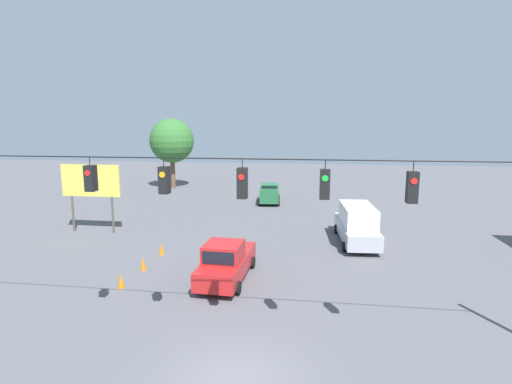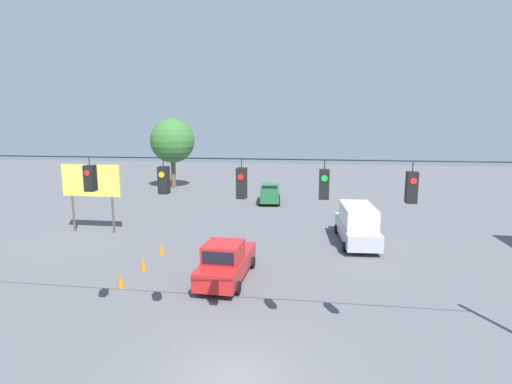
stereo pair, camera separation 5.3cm
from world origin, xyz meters
TOP-DOWN VIEW (x-y plane):
  - ground_plane at (0.00, 0.00)m, footprint 140.00×140.00m
  - overhead_signal_span at (-0.04, -1.69)m, footprint 23.45×0.38m
  - box_truck_silver_oncoming_far at (-5.30, -15.82)m, footprint 2.69×6.84m
  - pickup_truck_red_withflow_mid at (2.01, -8.11)m, footprint 2.37×5.60m
  - sedan_green_withflow_deep at (2.06, -28.73)m, footprint 2.38×4.52m
  - traffic_cone_nearest at (6.94, -6.40)m, footprint 0.33×0.33m
  - traffic_cone_second at (6.87, -8.88)m, footprint 0.33×0.33m
  - traffic_cone_third at (6.85, -11.53)m, footprint 0.33×0.33m
  - roadside_billboard at (13.83, -15.82)m, footprint 4.52×0.16m
  - tree_horizon_left at (15.20, -36.87)m, footprint 5.48×5.48m

SIDE VIEW (x-z plane):
  - ground_plane at x=0.00m, z-range 0.00..0.00m
  - traffic_cone_nearest at x=6.94m, z-range 0.00..0.72m
  - traffic_cone_second at x=6.87m, z-range 0.00..0.72m
  - traffic_cone_third at x=6.85m, z-range 0.00..0.72m
  - pickup_truck_red_withflow_mid at x=2.01m, z-range -0.08..2.04m
  - sedan_green_withflow_deep at x=2.06m, z-range 0.04..2.01m
  - box_truck_silver_oncoming_far at x=-5.30m, z-range 0.00..2.61m
  - roadside_billboard at x=13.83m, z-range 1.10..6.16m
  - overhead_signal_span at x=-0.04m, z-range 1.10..8.83m
  - tree_horizon_left at x=15.20m, z-range 1.56..10.22m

